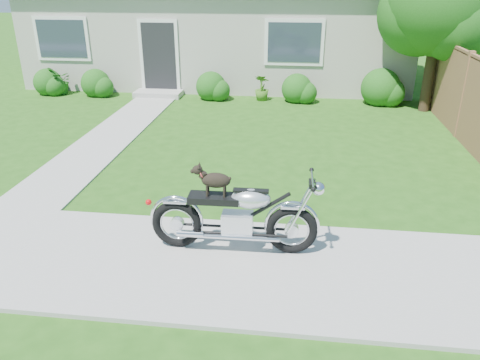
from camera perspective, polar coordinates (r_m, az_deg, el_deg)
name	(u,v)px	position (r m, az deg, el deg)	size (l,w,h in m)	color
ground	(85,255)	(6.54, -18.36, -8.72)	(80.00, 80.00, 0.00)	#235114
sidewalk	(85,254)	(6.53, -18.38, -8.57)	(24.00, 2.20, 0.04)	#9E9B93
walkway	(115,133)	(11.27, -15.03, 5.58)	(1.20, 8.00, 0.03)	#9E9B93
house	(224,13)	(17.17, -1.99, 19.67)	(12.60, 7.03, 4.50)	#B8B1A6
fence	(464,96)	(11.54, 25.62, 9.26)	(0.12, 6.62, 1.90)	#966943
tree_near	(446,6)	(13.29, 23.80, 18.81)	(2.75, 2.71, 4.15)	#3D2B1C
shrub_row	(234,86)	(13.87, -0.79, 11.36)	(10.86, 1.09, 1.09)	#1E5516
potted_plant_left	(61,81)	(15.55, -21.00, 11.22)	(0.74, 0.64, 0.82)	#1D5817
potted_plant_right	(262,88)	(13.84, 2.69, 11.18)	(0.41, 0.41, 0.74)	#3F701E
motorcycle_with_dog	(237,215)	(6.01, -0.42, -4.28)	(2.22, 0.60, 1.18)	black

